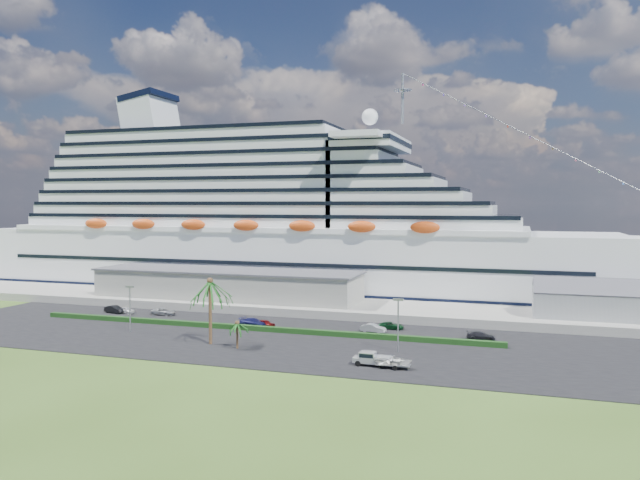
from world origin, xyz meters
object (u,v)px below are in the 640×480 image
(cruise_ship, at_px, (280,228))
(pickup_truck, at_px, (372,358))
(boat_trailer, at_px, (393,361))
(parked_car_3, at_px, (253,322))

(cruise_ship, relative_size, pickup_truck, 35.19)
(cruise_ship, relative_size, boat_trailer, 32.35)
(pickup_truck, bearing_deg, cruise_ship, 121.29)
(cruise_ship, xyz_separation_m, pickup_truck, (39.54, -65.06, -15.53))
(pickup_truck, xyz_separation_m, boat_trailer, (3.20, -0.59, 0.07))
(cruise_ship, distance_m, parked_car_3, 49.09)
(parked_car_3, xyz_separation_m, boat_trailer, (30.45, -20.83, 0.33))
(parked_car_3, height_order, boat_trailer, boat_trailer)
(cruise_ship, xyz_separation_m, parked_car_3, (12.29, -44.82, -15.79))
(boat_trailer, bearing_deg, cruise_ship, 123.07)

